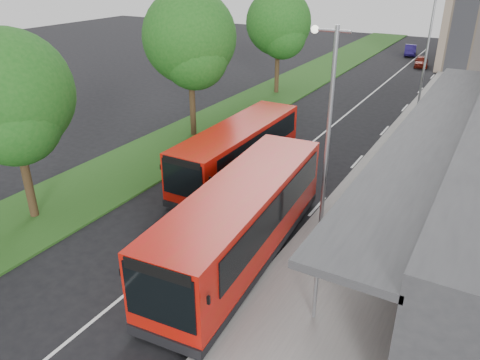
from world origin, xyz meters
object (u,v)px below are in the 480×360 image
object	(u,v)px
tree_mid	(190,43)
bollard	(418,113)
bus_main	(242,221)
car_far	(410,50)
car_near	(421,61)
tree_near	(12,101)
bus_second	(238,151)
lamp_post_far	(427,45)
tree_far	(279,27)
litter_bin	(390,158)
lamp_post_near	(327,122)

from	to	relation	value
tree_mid	bollard	distance (m)	16.06
tree_mid	bus_main	size ratio (longest dim) A/B	0.82
bus_main	car_far	world-z (taller)	bus_main
car_near	car_far	xyz separation A→B (m)	(-2.39, 6.16, 0.02)
tree_near	bus_second	world-z (taller)	tree_near
lamp_post_far	bus_main	xyz separation A→B (m)	(-1.84, -23.12, -3.18)
tree_mid	car_near	world-z (taller)	tree_mid
tree_far	lamp_post_far	bearing A→B (deg)	4.87
litter_bin	bus_main	bearing A→B (deg)	-103.89
car_near	car_far	world-z (taller)	car_far
lamp_post_near	bus_second	xyz separation A→B (m)	(-5.57, 3.05, -3.33)
lamp_post_near	bus_main	world-z (taller)	lamp_post_near
lamp_post_near	tree_far	bearing A→B (deg)	120.29
lamp_post_near	bus_second	bearing A→B (deg)	151.27
lamp_post_near	car_near	bearing A→B (deg)	94.25
lamp_post_far	litter_bin	bearing A→B (deg)	-85.74
bus_main	bus_second	bearing A→B (deg)	116.57
tree_near	tree_far	distance (m)	24.00
bus_main	tree_near	bearing A→B (deg)	-173.47
lamp_post_near	litter_bin	xyz separation A→B (m)	(0.90, 7.94, -4.09)
lamp_post_far	car_far	xyz separation A→B (m)	(-5.08, 22.28, -4.13)
bus_second	litter_bin	distance (m)	8.14
tree_near	lamp_post_near	xyz separation A→B (m)	(11.13, 4.95, -0.43)
bus_second	tree_far	bearing A→B (deg)	108.74
tree_far	litter_bin	world-z (taller)	tree_far
tree_near	litter_bin	distance (m)	18.20
bus_second	bollard	xyz separation A→B (m)	(6.23, 13.71, -0.68)
tree_near	bus_main	xyz separation A→B (m)	(9.29, 1.83, -3.61)
bollard	tree_mid	bearing A→B (deg)	-140.53
bus_second	tree_mid	bearing A→B (deg)	143.85
lamp_post_near	car_near	xyz separation A→B (m)	(-2.68, 36.12, -4.15)
tree_far	bus_second	size ratio (longest dim) A/B	0.86
tree_near	bollard	bearing A→B (deg)	61.50
tree_near	car_far	bearing A→B (deg)	82.70
bus_main	lamp_post_near	bearing A→B (deg)	54.87
tree_mid	litter_bin	distance (m)	13.08
tree_near	lamp_post_far	distance (m)	27.32
tree_mid	bollard	xyz separation A→B (m)	(11.79, 9.71, -4.98)
tree_mid	bollard	size ratio (longest dim) A/B	7.85
litter_bin	bollard	xyz separation A→B (m)	(-0.24, 8.82, 0.09)
litter_bin	bollard	size ratio (longest dim) A/B	0.84
litter_bin	car_near	size ratio (longest dim) A/B	0.29
bollard	lamp_post_far	bearing A→B (deg)	101.46
lamp_post_far	bus_main	bearing A→B (deg)	-94.54
tree_near	litter_bin	bearing A→B (deg)	46.98
lamp_post_near	bus_second	size ratio (longest dim) A/B	0.83
tree_far	bus_second	world-z (taller)	tree_far
car_far	bollard	bearing A→B (deg)	-88.24
tree_mid	bollard	bearing A→B (deg)	39.47
bus_main	lamp_post_far	bearing A→B (deg)	80.84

